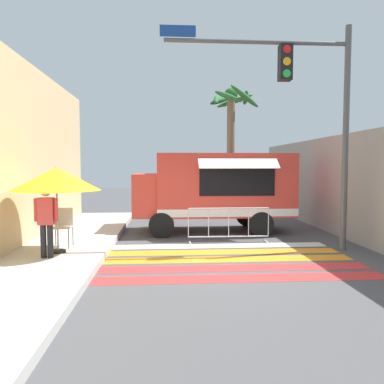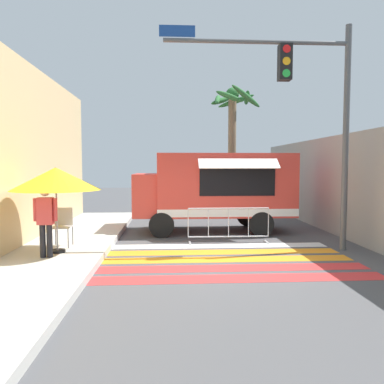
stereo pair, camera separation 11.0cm
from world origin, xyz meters
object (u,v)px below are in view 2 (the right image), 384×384
object	(u,v)px
patio_umbrella	(56,179)
vendor_person	(45,218)
folding_chair	(63,223)
palm_tree	(233,127)
barricade_front	(228,225)
food_truck	(212,187)
traffic_signal_pole	(309,97)

from	to	relation	value
patio_umbrella	vendor_person	size ratio (longest dim) A/B	1.30
folding_chair	vendor_person	xyz separation A→B (m)	(-0.02, -1.23, 0.31)
palm_tree	folding_chair	bearing A→B (deg)	-127.70
patio_umbrella	barricade_front	world-z (taller)	patio_umbrella
palm_tree	patio_umbrella	bearing A→B (deg)	-124.65
vendor_person	barricade_front	distance (m)	5.01
food_truck	folding_chair	bearing A→B (deg)	-145.78
food_truck	barricade_front	size ratio (longest dim) A/B	2.21
traffic_signal_pole	folding_chair	bearing A→B (deg)	178.48
traffic_signal_pole	patio_umbrella	size ratio (longest dim) A/B	2.81
vendor_person	barricade_front	world-z (taller)	vendor_person
palm_tree	food_truck	bearing A→B (deg)	-107.94
food_truck	patio_umbrella	bearing A→B (deg)	-138.83
palm_tree	traffic_signal_pole	bearing A→B (deg)	-84.46
patio_umbrella	folding_chair	xyz separation A→B (m)	(-0.08, 0.74, -1.16)
traffic_signal_pole	palm_tree	world-z (taller)	traffic_signal_pole
patio_umbrella	barricade_front	size ratio (longest dim) A/B	0.88
folding_chair	barricade_front	xyz separation A→B (m)	(4.47, 0.92, -0.25)
vendor_person	traffic_signal_pole	bearing A→B (deg)	11.70
folding_chair	traffic_signal_pole	bearing A→B (deg)	4.84
barricade_front	folding_chair	bearing A→B (deg)	-168.31
palm_tree	barricade_front	bearing A→B (deg)	-100.37
folding_chair	palm_tree	bearing A→B (deg)	58.65
traffic_signal_pole	palm_tree	bearing A→B (deg)	95.54
barricade_front	patio_umbrella	bearing A→B (deg)	-159.18
patio_umbrella	folding_chair	world-z (taller)	patio_umbrella
food_truck	traffic_signal_pole	xyz separation A→B (m)	(2.16, -3.02, 2.47)
traffic_signal_pole	vendor_person	size ratio (longest dim) A/B	3.66
food_truck	barricade_front	xyz separation A→B (m)	(0.27, -1.93, -1.01)
vendor_person	food_truck	bearing A→B (deg)	46.31
food_truck	barricade_front	bearing A→B (deg)	-82.04
food_truck	vendor_person	distance (m)	5.89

